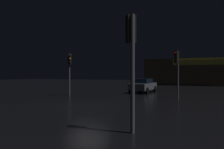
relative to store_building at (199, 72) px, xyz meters
name	(u,v)px	position (x,y,z in m)	size (l,w,h in m)	color
ground_plane	(88,105)	(-5.18, -32.83, -2.43)	(120.00, 120.00, 0.00)	black
store_building	(199,72)	(0.00, 0.00, 0.00)	(19.18, 7.61, 4.85)	brown
traffic_signal_opposite	(177,64)	(-0.33, -26.52, 0.49)	(0.41, 0.43, 4.01)	#595B60
traffic_signal_cross_left	(70,66)	(-10.19, -27.57, 0.38)	(0.42, 0.42, 4.03)	#595B60
traffic_signal_cross_right	(131,50)	(-0.26, -38.40, 0.51)	(0.41, 0.43, 4.21)	#595B60
car_near	(143,85)	(-4.72, -21.32, -1.61)	(2.23, 4.62, 1.55)	slate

